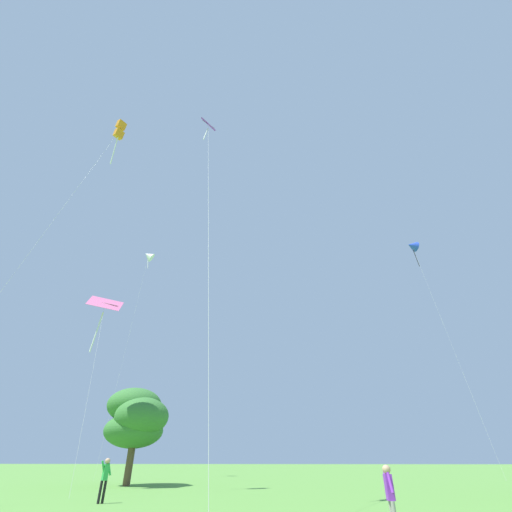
# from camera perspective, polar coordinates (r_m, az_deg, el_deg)

# --- Properties ---
(kite_blue_delta) EXTENTS (1.97, 6.85, 30.35)m
(kite_blue_delta) POSITION_cam_1_polar(r_m,az_deg,el_deg) (57.87, 23.78, 1.48)
(kite_blue_delta) COLOR blue
(kite_blue_delta) RESTS_ON ground_plane
(kite_white_distant) EXTENTS (2.30, 7.11, 28.42)m
(kite_white_distant) POSITION_cam_1_polar(r_m,az_deg,el_deg) (54.01, -16.89, 0.01)
(kite_white_distant) COLOR white
(kite_white_distant) RESTS_ON ground_plane
(kite_orange_box) EXTENTS (1.95, 7.91, 29.04)m
(kite_orange_box) POSITION_cam_1_polar(r_m,az_deg,el_deg) (36.62, -21.11, 18.18)
(kite_orange_box) COLOR orange
(kite_orange_box) RESTS_ON ground_plane
(kite_pink_low) EXTENTS (4.71, 6.28, 13.61)m
(kite_pink_low) POSITION_cam_1_polar(r_m,az_deg,el_deg) (31.38, -23.44, -8.40)
(kite_pink_low) COLOR pink
(kite_pink_low) RESTS_ON ground_plane
(kite_purple_streamer) EXTENTS (3.51, 8.33, 21.50)m
(kite_purple_streamer) POSITION_cam_1_polar(r_m,az_deg,el_deg) (23.64, -7.72, 18.80)
(kite_purple_streamer) COLOR purple
(kite_purple_streamer) RESTS_ON ground_plane
(person_in_blue_jacket) EXTENTS (0.46, 0.48, 1.78)m
(person_in_blue_jacket) POSITION_cam_1_polar(r_m,az_deg,el_deg) (20.55, -23.09, -29.70)
(person_in_blue_jacket) COLOR black
(person_in_blue_jacket) RESTS_ON ground_plane
(person_in_red_shirt) EXTENTS (0.22, 0.51, 1.59)m
(person_in_red_shirt) POSITION_cam_1_polar(r_m,az_deg,el_deg) (11.66, 20.72, -32.02)
(person_in_red_shirt) COLOR gray
(person_in_red_shirt) RESTS_ON ground_plane
(tree_left_oak) EXTENTS (5.46, 5.24, 7.07)m
(tree_left_oak) POSITION_cam_1_polar(r_m,az_deg,el_deg) (33.40, -18.63, -23.41)
(tree_left_oak) COLOR brown
(tree_left_oak) RESTS_ON ground_plane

